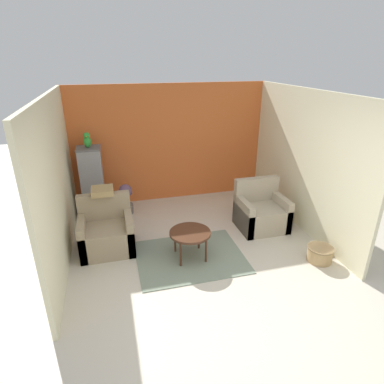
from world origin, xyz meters
TOP-DOWN VIEW (x-y plane):
  - ground_plane at (0.00, 0.00)m, footprint 20.00×20.00m
  - wall_back_accent at (0.00, 3.72)m, footprint 4.29×0.06m
  - wall_left at (-2.12, 1.84)m, footprint 0.06×3.69m
  - wall_right at (2.12, 1.84)m, footprint 0.06×3.69m
  - area_rug at (-0.19, 1.23)m, footprint 1.72×1.36m
  - coffee_table at (-0.19, 1.23)m, footprint 0.66×0.66m
  - armchair_left at (-1.48, 1.83)m, footprint 0.87×0.75m
  - armchair_right at (1.36, 1.87)m, footprint 0.87×0.75m
  - birdcage at (-1.69, 3.25)m, footprint 0.58×0.58m
  - parrot at (-1.69, 3.25)m, footprint 0.14×0.25m
  - potted_plant at (-1.07, 3.12)m, footprint 0.29×0.27m
  - wicker_basket at (1.79, 0.61)m, footprint 0.40×0.40m
  - throw_pillow at (-1.48, 2.10)m, footprint 0.36×0.36m

SIDE VIEW (x-z plane):
  - ground_plane at x=0.00m, z-range 0.00..0.00m
  - area_rug at x=-0.19m, z-range 0.00..0.01m
  - wicker_basket at x=1.79m, z-range 0.01..0.26m
  - armchair_left at x=-1.48m, z-range -0.15..0.76m
  - armchair_right at x=1.36m, z-range -0.15..0.76m
  - potted_plant at x=-1.07m, z-range 0.03..0.67m
  - coffee_table at x=-0.19m, z-range 0.19..0.66m
  - birdcage at x=-1.69m, z-range -0.02..1.40m
  - throw_pillow at x=-1.48m, z-range 0.91..1.01m
  - wall_back_accent at x=0.00m, z-range 0.00..2.53m
  - wall_left at x=-2.12m, z-range 0.00..2.53m
  - wall_right at x=2.12m, z-range 0.00..2.53m
  - parrot at x=-1.69m, z-range 1.41..1.71m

